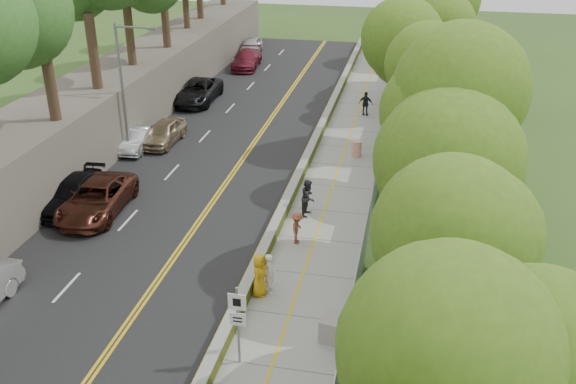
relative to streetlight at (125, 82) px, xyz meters
The scene contains 23 objects.
ground 18.08m from the streetlight, 53.23° to the right, with size 140.00×140.00×0.00m, color #33511E.
road 6.93m from the streetlight, 11.17° to the left, with size 11.20×66.00×0.04m, color black.
sidewalk 13.84m from the streetlight, ahead, with size 4.20×66.00×0.05m, color gray.
jersey_barrier 11.60m from the streetlight, ahead, with size 0.42×66.00×0.60m, color #AACA19.
rock_embankment 4.15m from the streetlight, 161.78° to the left, with size 5.00×66.00×4.00m, color #595147.
chainlink_fence 15.58m from the streetlight, ahead, with size 0.04×66.00×2.00m, color slate.
trees_fenceside 17.65m from the streetlight, ahead, with size 7.00×66.00×14.00m, color #537E1F, non-canonical shape.
streetlight is the anchor object (origin of this frame).
signpost 20.72m from the streetlight, 55.92° to the right, with size 0.62×0.09×3.10m.
construction_barrel 14.31m from the streetlight, 10.85° to the left, with size 0.60×0.60×0.98m, color #CF4721.
concrete_block 21.48m from the streetlight, 45.54° to the right, with size 1.34×1.01×0.89m, color gray.
car_2 8.57m from the streetlight, 79.03° to the right, with size 2.63×5.71×1.59m, color #53261C.
car_3 8.10m from the streetlight, 91.11° to the right, with size 2.05×5.05×1.47m, color black.
car_4 4.62m from the streetlight, 62.85° to the left, with size 1.75×4.36×1.49m, color tan.
car_5 4.07m from the streetlight, 97.55° to the left, with size 1.41×4.03×1.33m, color silver.
car_6 11.66m from the streetlight, 88.00° to the left, with size 2.75×5.96×1.66m, color black.
car_7 21.95m from the streetlight, 86.12° to the left, with size 2.16×5.32×1.54m, color maroon.
car_8 27.17m from the streetlight, 88.96° to the left, with size 1.84×4.59×1.56m, color silver.
painter_0 17.46m from the streetlight, 48.96° to the right, with size 0.91×0.59×1.86m, color gold.
painter_1 17.49m from the streetlight, 47.35° to the right, with size 0.63×0.42×1.74m, color white.
painter_2 13.65m from the streetlight, 25.09° to the right, with size 0.91×0.71×1.88m, color black.
painter_3 15.12m from the streetlight, 35.48° to the right, with size 1.00×0.57×1.54m, color brown.
person_far 17.26m from the streetlight, 38.09° to the left, with size 1.02×0.42×1.74m, color black.
Camera 1 is at (6.25, -19.85, 15.07)m, focal length 40.00 mm.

